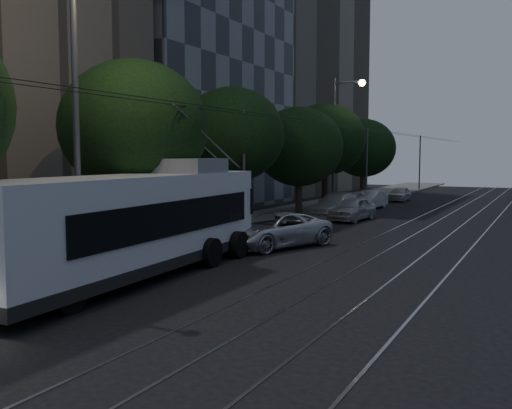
{
  "coord_description": "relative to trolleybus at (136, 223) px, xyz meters",
  "views": [
    {
      "loc": [
        7.6,
        -13.57,
        3.91
      ],
      "look_at": [
        -1.08,
        3.13,
        2.27
      ],
      "focal_mm": 40.0,
      "sensor_mm": 36.0,
      "label": 1
    }
  ],
  "objects": [
    {
      "name": "ground",
      "position": [
        4.1,
        -0.64,
        -1.74
      ],
      "size": [
        120.0,
        120.0,
        0.0
      ],
      "primitive_type": "plane",
      "color": "black",
      "rests_on": "ground"
    },
    {
      "name": "sidewalk",
      "position": [
        -3.4,
        19.36,
        -1.67
      ],
      "size": [
        5.0,
        90.0,
        0.15
      ],
      "primitive_type": "cube",
      "color": "slate",
      "rests_on": "ground"
    },
    {
      "name": "tram_rails",
      "position": [
        6.6,
        19.36,
        -1.74
      ],
      "size": [
        4.52,
        90.0,
        0.02
      ],
      "color": "gray",
      "rests_on": "ground"
    },
    {
      "name": "overhead_wires",
      "position": [
        -0.87,
        19.36,
        1.73
      ],
      "size": [
        2.23,
        90.0,
        6.0
      ],
      "color": "black",
      "rests_on": "ground"
    },
    {
      "name": "building_glass_mid",
      "position": [
        -14.9,
        21.36,
        11.68
      ],
      "size": [
        14.4,
        18.4,
        26.8
      ],
      "color": "#32373F",
      "rests_on": "ground"
    },
    {
      "name": "building_tan_far",
      "position": [
        -14.9,
        41.36,
        15.67
      ],
      "size": [
        14.4,
        22.4,
        34.8
      ],
      "color": "gray",
      "rests_on": "ground"
    },
    {
      "name": "trolleybus",
      "position": [
        0.0,
        0.0,
        0.0
      ],
      "size": [
        3.33,
        12.73,
        5.63
      ],
      "rotation": [
        0.0,
        0.0,
        0.06
      ],
      "color": "white",
      "rests_on": "ground"
    },
    {
      "name": "pickup_silver",
      "position": [
        1.36,
        7.36,
        -1.01
      ],
      "size": [
        4.19,
        5.82,
        1.47
      ],
      "primitive_type": "imported",
      "rotation": [
        0.0,
        0.0,
        -0.37
      ],
      "color": "silver",
      "rests_on": "ground"
    },
    {
      "name": "car_white_a",
      "position": [
        1.22,
        18.36,
        -1.04
      ],
      "size": [
        2.08,
        4.29,
        1.41
      ],
      "primitive_type": "imported",
      "rotation": [
        0.0,
        0.0,
        -0.1
      ],
      "color": "#B5B5B9",
      "rests_on": "ground"
    },
    {
      "name": "car_white_b",
      "position": [
        -0.2,
        19.62,
        -0.98
      ],
      "size": [
        2.26,
        5.29,
        1.52
      ],
      "primitive_type": "imported",
      "rotation": [
        0.0,
        0.0,
        -0.02
      ],
      "color": "silver",
      "rests_on": "ground"
    },
    {
      "name": "car_white_c",
      "position": [
        0.03,
        26.19,
        -1.09
      ],
      "size": [
        1.67,
        4.08,
        1.31
      ],
      "primitive_type": "imported",
      "rotation": [
        0.0,
        0.0,
        -0.07
      ],
      "color": "silver",
      "rests_on": "ground"
    },
    {
      "name": "car_white_d",
      "position": [
        0.3,
        34.11,
        -1.14
      ],
      "size": [
        1.52,
        3.6,
        1.21
      ],
      "primitive_type": "imported",
      "rotation": [
        0.0,
        0.0,
        0.02
      ],
      "color": "silver",
      "rests_on": "ground"
    },
    {
      "name": "tree_1",
      "position": [
        -2.4,
        2.91,
        3.21
      ],
      "size": [
        5.62,
        5.62,
        7.49
      ],
      "color": "#2E2219",
      "rests_on": "ground"
    },
    {
      "name": "tree_2",
      "position": [
        -2.84,
        11.1,
        3.17
      ],
      "size": [
        5.37,
        5.37,
        7.34
      ],
      "color": "#2E2219",
      "rests_on": "ground"
    },
    {
      "name": "tree_3",
      "position": [
        -2.47,
        18.88,
        2.67
      ],
      "size": [
        5.53,
        5.53,
        6.91
      ],
      "color": "#2E2219",
      "rests_on": "ground"
    },
    {
      "name": "tree_4",
      "position": [
        -2.4,
        23.36,
        3.24
      ],
      "size": [
        5.55,
        5.55,
        7.5
      ],
      "color": "#2E2219",
      "rests_on": "ground"
    },
    {
      "name": "tree_5",
      "position": [
        -2.4,
        32.29,
        2.72
      ],
      "size": [
        5.38,
        5.38,
        6.9
      ],
      "color": "#2E2219",
      "rests_on": "ground"
    },
    {
      "name": "streetlamp_near",
      "position": [
        -0.96,
        -1.06,
        4.85
      ],
      "size": [
        2.64,
        0.44,
        11.05
      ],
      "color": "#555557",
      "rests_on": "ground"
    },
    {
      "name": "streetlamp_far",
      "position": [
        -1.17,
        22.78,
        3.79
      ],
      "size": [
        2.23,
        0.44,
        9.09
      ],
      "color": "#555557",
      "rests_on": "ground"
    }
  ]
}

